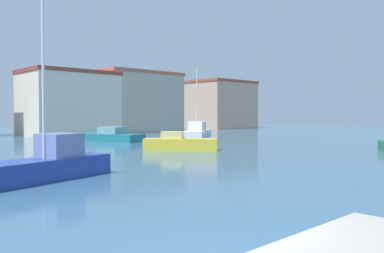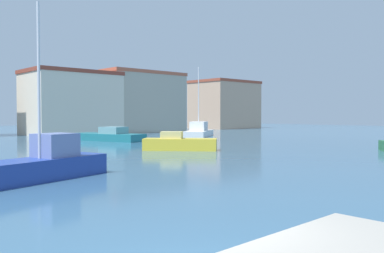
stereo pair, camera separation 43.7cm
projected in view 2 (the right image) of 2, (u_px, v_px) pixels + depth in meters
water at (160, 150)px, 31.20m from camera, size 160.00×160.00×0.00m
sailboat_white_mid_harbor at (199, 131)px, 50.73m from camera, size 7.80×6.64×8.63m
motorboat_teal_center_channel at (109, 136)px, 42.45m from camera, size 5.01×8.47×1.46m
motorboat_yellow_far_right at (179, 143)px, 31.17m from camera, size 4.97×5.28×1.44m
sailboat_blue_inner_mooring at (43, 164)px, 17.15m from camera, size 6.35×3.32×7.43m
harbor_office at (71, 103)px, 55.34m from camera, size 11.88×8.28×8.60m
warehouse_block at (143, 102)px, 62.17m from camera, size 13.06×5.79×9.28m
waterfront_apartments at (225, 105)px, 80.43m from camera, size 12.17×9.09×9.34m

